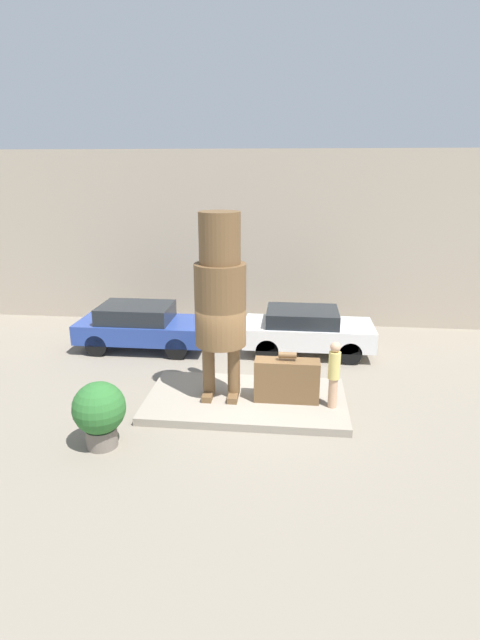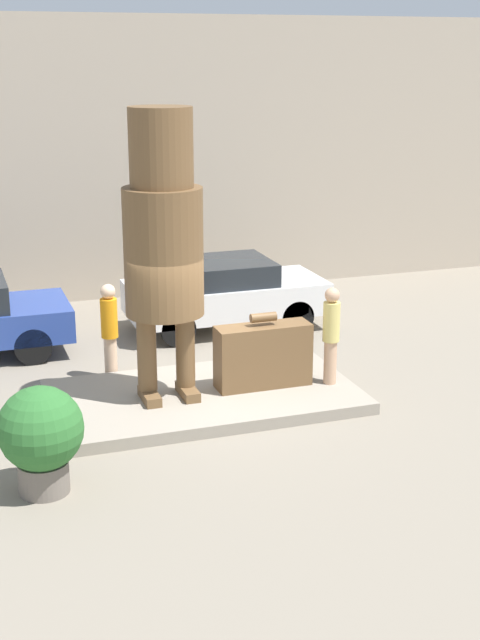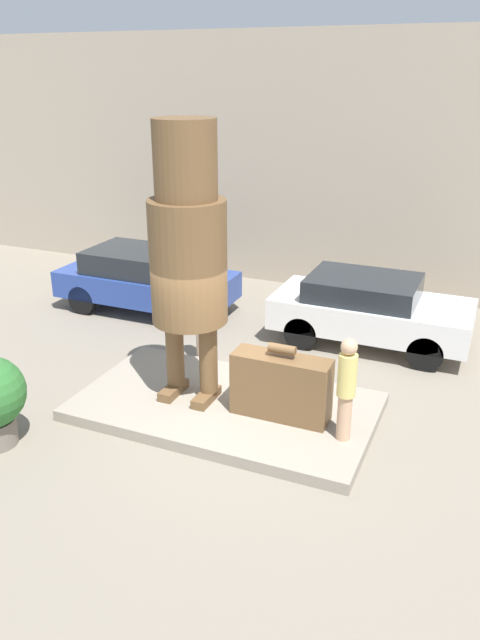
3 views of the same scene
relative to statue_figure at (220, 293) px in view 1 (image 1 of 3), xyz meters
The scene contains 10 objects.
ground_plane 2.95m from the statue_figure, ahead, with size 60.00×60.00×0.00m, color gray.
pedestal 2.86m from the statue_figure, ahead, with size 5.01×2.83×0.19m.
building_backdrop 7.28m from the statue_figure, 85.05° to the left, with size 28.00×0.60×6.38m.
statue_figure is the anchor object (origin of this frame).
giant_suitcase 2.71m from the statue_figure, ahead, with size 1.60×0.51×1.27m.
tourist 3.29m from the statue_figure, ahead, with size 0.28×0.28×1.67m.
parked_car_blue 5.29m from the statue_figure, 130.84° to the left, with size 4.18×1.84×1.49m.
parked_car_white 4.88m from the statue_figure, 60.02° to the left, with size 4.07×1.84×1.46m.
planter_pot 3.84m from the statue_figure, 134.48° to the right, with size 1.13×1.13×1.47m.
worker_hivis 2.58m from the statue_figure, 110.97° to the left, with size 0.30×0.30×1.74m.
Camera 1 is at (1.07, -11.43, 5.76)m, focal length 28.00 mm.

